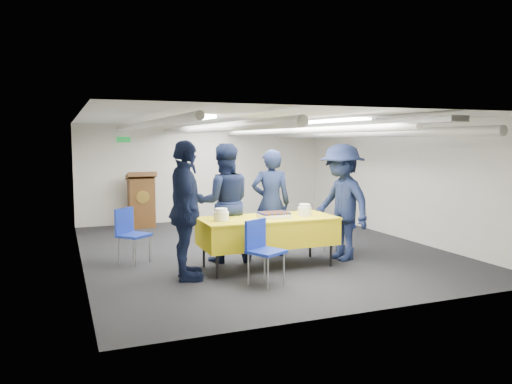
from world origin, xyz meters
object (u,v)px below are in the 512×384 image
Objects in this scene: chair_left at (130,230)px; sailor_c at (185,211)px; sheet_cake at (274,215)px; podium at (141,200)px; chair_right at (342,221)px; sailor_a at (271,203)px; chair_near at (261,245)px; serving_table at (268,231)px; sailor_b at (224,203)px; sailor_d at (342,202)px.

sailor_c reaches higher than chair_left.
sailor_c reaches higher than sheet_cake.
podium reaches higher than chair_right.
chair_near is at bearing 81.05° from sailor_a.
sailor_c is (0.60, -1.25, 0.44)m from chair_left.
podium reaches higher than serving_table.
sailor_a reaches higher than chair_near.
sailor_b is 1.17m from sailor_c.
chair_near is at bearing -118.33° from serving_table.
chair_left is (-1.51, 1.82, 0.00)m from chair_near.
chair_right is 0.49× the size of sailor_a.
sailor_c is at bearing -166.37° from chair_right.
podium is 4.73m from chair_right.
sailor_a is 1.91m from sailor_c.
chair_right is 3.59m from chair_left.
sailor_d reaches higher than chair_near.
serving_table is 2.38× the size of chair_near.
serving_table is 1.41m from sailor_c.
chair_right is at bearing -52.65° from podium.
chair_left is at bearing 151.76° from serving_table.
sheet_cake is at bearing -17.42° from serving_table.
sheet_cake reaches higher than serving_table.
chair_right is at bearing -172.96° from sailor_b.
sailor_d is (1.21, 0.03, 0.13)m from sheet_cake.
sheet_cake is at bearing -72.64° from podium.
sailor_c reaches higher than sailor_d.
chair_near is 0.49× the size of sailor_a.
serving_table is 0.27m from sheet_cake.
chair_near is at bearing -73.81° from sailor_d.
sailor_a is 0.86m from sailor_b.
chair_left is (-2.02, 1.06, -0.28)m from sheet_cake.
sailor_d reaches higher than chair_left.
sailor_d is (1.72, 0.79, 0.41)m from chair_near.
chair_near is 1.15m from sailor_c.
serving_table is 1.10× the size of sailor_b.
sailor_c reaches higher than chair_near.
chair_near and chair_left have the same top height.
chair_right is 0.46× the size of sailor_b.
sailor_b reaches higher than sailor_d.
sailor_c is 2.63m from sailor_d.
chair_right reaches higher than serving_table.
serving_table is at bearing -73.63° from podium.
sailor_d is at bearing -123.15° from chair_right.
serving_table is at bearing -28.24° from chair_left.
sailor_b is (-0.08, 1.40, 0.41)m from chair_near.
sailor_c is at bearing 147.83° from chair_near.
sailor_a is at bearing -8.56° from chair_left.
serving_table is 1.65× the size of podium.
chair_left is at bearing -101.89° from podium.
sheet_cake is 0.53× the size of chair_left.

